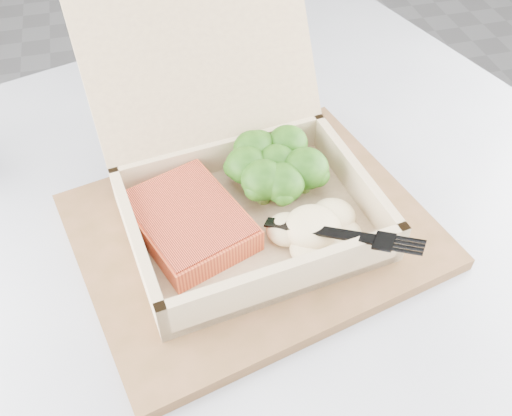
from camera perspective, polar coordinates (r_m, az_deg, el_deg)
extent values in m
plane|color=gray|center=(1.58, 13.87, -6.04)|extent=(4.00, 4.00, 0.00)
cylinder|color=black|center=(0.94, 0.67, -19.68)|extent=(0.09, 0.09, 0.73)
cube|color=#9EA0A7|center=(0.61, 0.97, -5.11)|extent=(1.11, 1.11, 0.03)
cube|color=brown|center=(0.60, -0.33, -2.29)|extent=(0.41, 0.35, 0.02)
cube|color=tan|center=(0.59, -0.42, -1.72)|extent=(0.27, 0.22, 0.01)
cube|color=tan|center=(0.56, -11.75, -3.80)|extent=(0.04, 0.19, 0.05)
cube|color=tan|center=(0.61, 9.81, 2.55)|extent=(0.04, 0.19, 0.05)
cube|color=tan|center=(0.52, 3.24, -7.19)|extent=(0.24, 0.04, 0.05)
cube|color=tan|center=(0.64, -3.44, 5.04)|extent=(0.24, 0.04, 0.05)
cube|color=tan|center=(0.62, -5.56, 15.08)|extent=(0.26, 0.13, 0.17)
cube|color=#D05728|center=(0.57, -6.74, -1.35)|extent=(0.13, 0.15, 0.03)
ellipsoid|color=beige|center=(0.56, 5.70, -1.95)|extent=(0.09, 0.08, 0.03)
cube|color=black|center=(0.56, 0.92, -0.54)|extent=(0.09, 0.08, 0.03)
cube|color=black|center=(0.54, 8.76, -3.05)|extent=(0.05, 0.05, 0.01)
cube|color=white|center=(0.74, -8.71, 7.72)|extent=(0.12, 0.15, 0.00)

